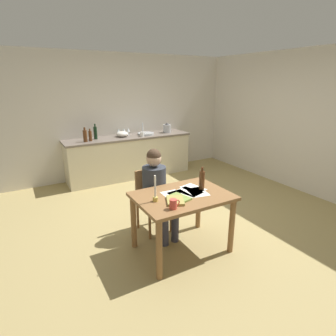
# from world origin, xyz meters

# --- Properties ---
(ground_plane) EXTENTS (5.20, 5.20, 0.04)m
(ground_plane) POSITION_xyz_m (0.00, 0.00, -0.02)
(ground_plane) COLOR tan
(wall_back) EXTENTS (5.20, 0.12, 2.60)m
(wall_back) POSITION_xyz_m (0.00, 2.60, 1.30)
(wall_back) COLOR silver
(wall_back) RESTS_ON ground
(wall_right) EXTENTS (0.12, 5.20, 2.60)m
(wall_right) POSITION_xyz_m (2.60, 0.00, 1.30)
(wall_right) COLOR silver
(wall_right) RESTS_ON ground
(kitchen_counter) EXTENTS (2.72, 0.64, 0.90)m
(kitchen_counter) POSITION_xyz_m (0.00, 2.24, 0.45)
(kitchen_counter) COLOR beige
(kitchen_counter) RESTS_ON ground
(dining_table) EXTENTS (1.12, 0.81, 0.74)m
(dining_table) POSITION_xyz_m (-0.49, -0.67, 0.62)
(dining_table) COLOR olive
(dining_table) RESTS_ON ground
(chair_at_table) EXTENTS (0.43, 0.43, 0.86)m
(chair_at_table) POSITION_xyz_m (-0.58, -0.02, 0.48)
(chair_at_table) COLOR olive
(chair_at_table) RESTS_ON ground
(person_seated) EXTENTS (0.35, 0.61, 1.19)m
(person_seated) POSITION_xyz_m (-0.57, -0.17, 0.68)
(person_seated) COLOR #333842
(person_seated) RESTS_ON ground
(coffee_mug) EXTENTS (0.12, 0.08, 0.11)m
(coffee_mug) POSITION_xyz_m (-0.77, -0.93, 0.80)
(coffee_mug) COLOR #D84C3F
(coffee_mug) RESTS_ON dining_table
(candlestick) EXTENTS (0.06, 0.06, 0.31)m
(candlestick) POSITION_xyz_m (-0.85, -0.67, 0.83)
(candlestick) COLOR gold
(candlestick) RESTS_ON dining_table
(book_magazine) EXTENTS (0.28, 0.31, 0.03)m
(book_magazine) POSITION_xyz_m (-0.66, -0.79, 0.76)
(book_magazine) COLOR #A29549
(book_magazine) RESTS_ON dining_table
(book_cookery) EXTENTS (0.22, 0.29, 0.02)m
(book_cookery) POSITION_xyz_m (-0.57, -0.74, 0.75)
(book_cookery) COLOR olive
(book_cookery) RESTS_ON dining_table
(paper_letter) EXTENTS (0.26, 0.33, 0.00)m
(paper_letter) POSITION_xyz_m (-0.28, -0.69, 0.74)
(paper_letter) COLOR white
(paper_letter) RESTS_ON dining_table
(paper_bill) EXTENTS (0.27, 0.33, 0.00)m
(paper_bill) POSITION_xyz_m (-0.26, -0.56, 0.74)
(paper_bill) COLOR white
(paper_bill) RESTS_ON dining_table
(paper_envelope) EXTENTS (0.24, 0.31, 0.00)m
(paper_envelope) POSITION_xyz_m (-0.51, -0.66, 0.74)
(paper_envelope) COLOR white
(paper_envelope) RESTS_ON dining_table
(paper_receipt) EXTENTS (0.29, 0.34, 0.00)m
(paper_receipt) POSITION_xyz_m (-0.36, -0.63, 0.74)
(paper_receipt) COLOR white
(paper_receipt) RESTS_ON dining_table
(paper_notice) EXTENTS (0.22, 0.30, 0.00)m
(paper_notice) POSITION_xyz_m (-0.59, -0.62, 0.74)
(paper_notice) COLOR white
(paper_notice) RESTS_ON dining_table
(wine_bottle_on_table) EXTENTS (0.07, 0.07, 0.29)m
(wine_bottle_on_table) POSITION_xyz_m (-0.18, -0.63, 0.87)
(wine_bottle_on_table) COLOR #593319
(wine_bottle_on_table) RESTS_ON dining_table
(sink_unit) EXTENTS (0.36, 0.36, 0.24)m
(sink_unit) POSITION_xyz_m (0.40, 2.24, 0.92)
(sink_unit) COLOR #B2B7BC
(sink_unit) RESTS_ON kitchen_counter
(bottle_oil) EXTENTS (0.08, 0.08, 0.28)m
(bottle_oil) POSITION_xyz_m (-0.94, 2.15, 1.02)
(bottle_oil) COLOR #593319
(bottle_oil) RESTS_ON kitchen_counter
(bottle_vinegar) EXTENTS (0.06, 0.06, 0.24)m
(bottle_vinegar) POSITION_xyz_m (-0.83, 2.18, 1.00)
(bottle_vinegar) COLOR #593319
(bottle_vinegar) RESTS_ON kitchen_counter
(bottle_wine_red) EXTENTS (0.07, 0.07, 0.31)m
(bottle_wine_red) POSITION_xyz_m (-0.69, 2.30, 1.03)
(bottle_wine_red) COLOR black
(bottle_wine_red) RESTS_ON kitchen_counter
(mixing_bowl) EXTENTS (0.25, 0.25, 0.11)m
(mixing_bowl) POSITION_xyz_m (-0.13, 2.27, 0.96)
(mixing_bowl) COLOR white
(mixing_bowl) RESTS_ON kitchen_counter
(stovetop_kettle) EXTENTS (0.18, 0.18, 0.22)m
(stovetop_kettle) POSITION_xyz_m (0.94, 2.24, 1.00)
(stovetop_kettle) COLOR #B7BABF
(stovetop_kettle) RESTS_ON kitchen_counter
(wine_glass_near_sink) EXTENTS (0.07, 0.07, 0.15)m
(wine_glass_near_sink) POSITION_xyz_m (0.05, 2.39, 1.01)
(wine_glass_near_sink) COLOR silver
(wine_glass_near_sink) RESTS_ON kitchen_counter
(wine_glass_by_kettle) EXTENTS (0.07, 0.07, 0.15)m
(wine_glass_by_kettle) POSITION_xyz_m (-0.05, 2.39, 1.01)
(wine_glass_by_kettle) COLOR silver
(wine_glass_by_kettle) RESTS_ON kitchen_counter
(wine_glass_back_left) EXTENTS (0.07, 0.07, 0.15)m
(wine_glass_back_left) POSITION_xyz_m (-0.17, 2.39, 1.01)
(wine_glass_back_left) COLOR silver
(wine_glass_back_left) RESTS_ON kitchen_counter
(teacup_on_counter) EXTENTS (0.12, 0.08, 0.10)m
(teacup_on_counter) POSITION_xyz_m (0.24, 2.09, 0.95)
(teacup_on_counter) COLOR white
(teacup_on_counter) RESTS_ON kitchen_counter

